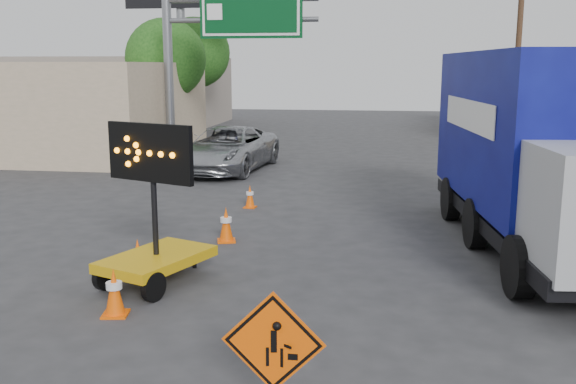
% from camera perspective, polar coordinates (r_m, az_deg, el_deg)
% --- Properties ---
extents(curb_right, '(0.40, 60.00, 0.12)m').
position_cam_1_polar(curb_right, '(22.93, 21.29, 0.84)').
color(curb_right, gray).
rests_on(curb_right, ground).
extents(storefront_left_near, '(14.00, 10.00, 4.00)m').
position_cam_1_polar(storefront_left_near, '(31.52, -22.33, 6.95)').
color(storefront_left_near, '#C3A98D').
rests_on(storefront_left_near, ground).
extents(storefront_left_far, '(12.00, 10.00, 4.40)m').
position_cam_1_polar(storefront_left_far, '(44.49, -14.19, 8.69)').
color(storefront_left_far, gray).
rests_on(storefront_left_far, ground).
extents(highway_gantry, '(6.18, 0.38, 6.90)m').
position_cam_1_polar(highway_gantry, '(25.86, -6.25, 13.77)').
color(highway_gantry, slate).
rests_on(highway_gantry, ground).
extents(utility_pole_far, '(1.80, 0.26, 9.00)m').
position_cam_1_polar(utility_pole_far, '(31.60, 19.79, 12.01)').
color(utility_pole_far, '#462D1E').
rests_on(utility_pole_far, ground).
extents(tree_left_near, '(3.71, 3.71, 6.03)m').
position_cam_1_polar(tree_left_near, '(30.74, -10.82, 11.53)').
color(tree_left_near, '#462D1E').
rests_on(tree_left_near, ground).
extents(tree_left_far, '(4.10, 4.10, 6.66)m').
position_cam_1_polar(tree_left_far, '(38.67, -8.29, 12.14)').
color(tree_left_far, '#462D1E').
rests_on(tree_left_far, ground).
extents(construction_sign, '(1.15, 0.81, 1.52)m').
position_cam_1_polar(construction_sign, '(7.14, -1.31, -14.23)').
color(construction_sign, black).
rests_on(construction_sign, ground).
extents(arrow_board, '(1.89, 2.34, 2.90)m').
position_cam_1_polar(arrow_board, '(11.75, -11.64, -4.97)').
color(arrow_board, '#C6950B').
rests_on(arrow_board, ground).
extents(pickup_truck, '(3.30, 6.10, 1.63)m').
position_cam_1_polar(pickup_truck, '(24.10, -5.46, 3.84)').
color(pickup_truck, '#A6A8AD').
rests_on(pickup_truck, ground).
extents(box_truck, '(3.50, 9.01, 4.17)m').
position_cam_1_polar(box_truck, '(14.43, 21.52, 2.51)').
color(box_truck, black).
rests_on(box_truck, ground).
extents(cone_a, '(0.45, 0.45, 0.77)m').
position_cam_1_polar(cone_a, '(10.53, -15.18, -8.56)').
color(cone_a, '#FF5705').
rests_on(cone_a, ground).
extents(cone_b, '(0.36, 0.36, 0.69)m').
position_cam_1_polar(cone_b, '(12.43, -13.20, -5.62)').
color(cone_b, '#FF5705').
rests_on(cone_b, ground).
extents(cone_c, '(0.49, 0.49, 0.79)m').
position_cam_1_polar(cone_c, '(14.37, -5.52, -2.88)').
color(cone_c, '#FF5705').
rests_on(cone_c, ground).
extents(cone_d, '(0.35, 0.35, 0.63)m').
position_cam_1_polar(cone_d, '(17.75, -3.40, -0.39)').
color(cone_d, '#FF5705').
rests_on(cone_d, ground).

